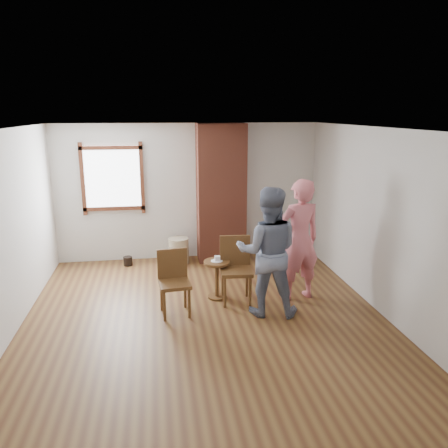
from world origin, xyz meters
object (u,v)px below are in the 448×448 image
(dining_chair_left, at_px, (174,278))
(person_pink, at_px, (299,240))
(stoneware_crock, at_px, (179,251))
(dining_chair_right, at_px, (236,265))
(side_table, at_px, (217,273))
(man, at_px, (268,252))

(dining_chair_left, relative_size, person_pink, 0.49)
(stoneware_crock, height_order, dining_chair_right, dining_chair_right)
(dining_chair_left, bearing_deg, person_pink, 0.62)
(dining_chair_left, xyz_separation_m, side_table, (0.67, 0.39, -0.11))
(dining_chair_left, distance_m, dining_chair_right, 0.99)
(stoneware_crock, bearing_deg, dining_chair_left, -95.00)
(stoneware_crock, xyz_separation_m, man, (1.12, -2.32, 0.67))
(dining_chair_left, height_order, person_pink, person_pink)
(stoneware_crock, relative_size, man, 0.26)
(man, xyz_separation_m, person_pink, (0.59, 0.43, 0.02))
(dining_chair_left, height_order, side_table, dining_chair_left)
(side_table, bearing_deg, man, -44.24)
(stoneware_crock, bearing_deg, man, -64.29)
(dining_chair_right, bearing_deg, dining_chair_left, -159.15)
(dining_chair_left, bearing_deg, man, -15.38)
(stoneware_crock, relative_size, side_table, 0.81)
(dining_chair_right, bearing_deg, man, -50.10)
(dining_chair_right, height_order, side_table, dining_chair_right)
(dining_chair_right, relative_size, man, 0.54)
(side_table, relative_size, man, 0.33)
(dining_chair_left, height_order, dining_chair_right, dining_chair_right)
(man, bearing_deg, person_pink, -130.72)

